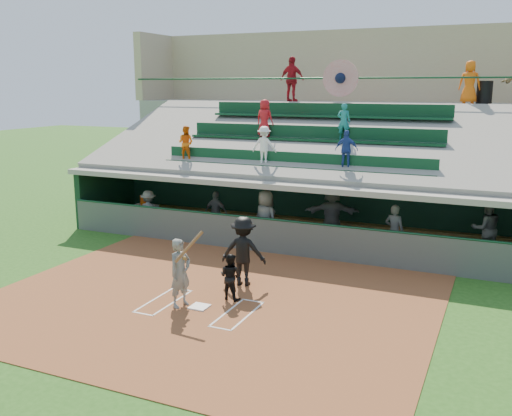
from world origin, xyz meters
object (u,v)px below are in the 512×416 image
at_px(batter_at_plate, 180,272).
at_px(trash_bin, 484,92).
at_px(home_plate, 199,307).
at_px(catcher, 230,277).
at_px(white_table, 145,215).
at_px(water_cooler, 145,200).

bearing_deg(batter_at_plate, trash_bin, 65.23).
bearing_deg(trash_bin, batter_at_plate, -114.77).
bearing_deg(batter_at_plate, home_plate, 12.08).
xyz_separation_m(home_plate, trash_bin, (5.52, 12.85, 5.01)).
height_order(catcher, trash_bin, trash_bin).
xyz_separation_m(home_plate, batter_at_plate, (-0.45, -0.10, 0.84)).
bearing_deg(home_plate, batter_at_plate, -167.92).
height_order(white_table, water_cooler, water_cooler).
xyz_separation_m(home_plate, white_table, (-6.02, 6.44, 0.39)).
bearing_deg(water_cooler, white_table, -103.87).
xyz_separation_m(catcher, water_cooler, (-6.45, 5.66, 0.39)).
relative_size(batter_at_plate, trash_bin, 2.21).
bearing_deg(catcher, home_plate, 67.72).
height_order(home_plate, catcher, catcher).
bearing_deg(batter_at_plate, water_cooler, 130.24).
distance_m(catcher, water_cooler, 8.59).
height_order(home_plate, white_table, white_table).
height_order(water_cooler, trash_bin, trash_bin).
relative_size(batter_at_plate, water_cooler, 5.24).
bearing_deg(home_plate, trash_bin, 66.75).
distance_m(catcher, trash_bin, 13.80).
distance_m(home_plate, white_table, 8.82).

